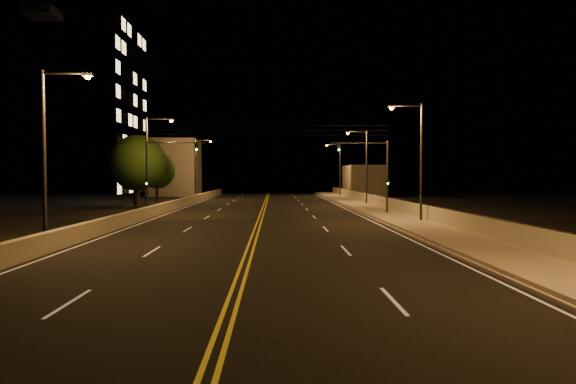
{
  "coord_description": "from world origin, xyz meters",
  "views": [
    {
      "loc": [
        1.17,
        -11.8,
        3.54
      ],
      "look_at": [
        2.0,
        18.0,
        2.5
      ],
      "focal_mm": 30.0,
      "sensor_mm": 36.0,
      "label": 1
    }
  ],
  "objects_px": {
    "streetlight_3": "(338,166)",
    "tree_1": "(135,170)",
    "streetlight_6": "(197,165)",
    "tree_0": "(138,162)",
    "traffic_signal_left": "(158,169)",
    "building_tower": "(43,110)",
    "streetlight_5": "(150,158)",
    "traffic_signal_right": "(376,169)",
    "streetlight_4": "(50,145)",
    "tree_2": "(156,170)",
    "streetlight_2": "(364,162)",
    "streetlight_1": "(418,154)"
  },
  "relations": [
    {
      "from": "streetlight_1",
      "to": "traffic_signal_right",
      "type": "distance_m",
      "value": 7.32
    },
    {
      "from": "streetlight_6",
      "to": "tree_1",
      "type": "bearing_deg",
      "value": -113.01
    },
    {
      "from": "streetlight_2",
      "to": "traffic_signal_left",
      "type": "xyz_separation_m",
      "value": [
        -20.35,
        -13.59,
        -0.95
      ]
    },
    {
      "from": "traffic_signal_left",
      "to": "tree_1",
      "type": "height_order",
      "value": "tree_1"
    },
    {
      "from": "traffic_signal_right",
      "to": "tree_1",
      "type": "bearing_deg",
      "value": 149.18
    },
    {
      "from": "streetlight_1",
      "to": "tree_2",
      "type": "distance_m",
      "value": 39.89
    },
    {
      "from": "streetlight_5",
      "to": "tree_2",
      "type": "bearing_deg",
      "value": 102.32
    },
    {
      "from": "streetlight_6",
      "to": "building_tower",
      "type": "distance_m",
      "value": 21.67
    },
    {
      "from": "traffic_signal_right",
      "to": "tree_2",
      "type": "bearing_deg",
      "value": 136.97
    },
    {
      "from": "streetlight_1",
      "to": "streetlight_3",
      "type": "height_order",
      "value": "same"
    },
    {
      "from": "streetlight_5",
      "to": "tree_0",
      "type": "bearing_deg",
      "value": 113.34
    },
    {
      "from": "streetlight_4",
      "to": "traffic_signal_left",
      "type": "height_order",
      "value": "streetlight_4"
    },
    {
      "from": "streetlight_4",
      "to": "streetlight_6",
      "type": "height_order",
      "value": "same"
    },
    {
      "from": "traffic_signal_left",
      "to": "tree_1",
      "type": "bearing_deg",
      "value": 112.92
    },
    {
      "from": "streetlight_4",
      "to": "tree_2",
      "type": "relative_size",
      "value": 1.3
    },
    {
      "from": "streetlight_2",
      "to": "streetlight_3",
      "type": "height_order",
      "value": "same"
    },
    {
      "from": "traffic_signal_right",
      "to": "building_tower",
      "type": "bearing_deg",
      "value": 148.76
    },
    {
      "from": "traffic_signal_left",
      "to": "building_tower",
      "type": "bearing_deg",
      "value": 131.09
    },
    {
      "from": "streetlight_1",
      "to": "tree_1",
      "type": "bearing_deg",
      "value": 140.3
    },
    {
      "from": "tree_1",
      "to": "streetlight_1",
      "type": "bearing_deg",
      "value": -39.7
    },
    {
      "from": "traffic_signal_right",
      "to": "tree_1",
      "type": "relative_size",
      "value": 0.99
    },
    {
      "from": "streetlight_2",
      "to": "tree_2",
      "type": "height_order",
      "value": "streetlight_2"
    },
    {
      "from": "streetlight_6",
      "to": "tree_2",
      "type": "relative_size",
      "value": 1.3
    },
    {
      "from": "streetlight_1",
      "to": "building_tower",
      "type": "relative_size",
      "value": 0.34
    },
    {
      "from": "streetlight_2",
      "to": "traffic_signal_left",
      "type": "bearing_deg",
      "value": -146.26
    },
    {
      "from": "streetlight_3",
      "to": "streetlight_4",
      "type": "relative_size",
      "value": 1.0
    },
    {
      "from": "tree_0",
      "to": "streetlight_3",
      "type": "bearing_deg",
      "value": 48.06
    },
    {
      "from": "streetlight_5",
      "to": "traffic_signal_right",
      "type": "bearing_deg",
      "value": -4.25
    },
    {
      "from": "streetlight_6",
      "to": "tree_0",
      "type": "distance_m",
      "value": 19.08
    },
    {
      "from": "building_tower",
      "to": "streetlight_4",
      "type": "bearing_deg",
      "value": -64.35
    },
    {
      "from": "streetlight_3",
      "to": "streetlight_6",
      "type": "xyz_separation_m",
      "value": [
        -21.42,
        -8.5,
        0.0
      ]
    },
    {
      "from": "streetlight_3",
      "to": "streetlight_6",
      "type": "relative_size",
      "value": 1.0
    },
    {
      "from": "streetlight_4",
      "to": "tree_1",
      "type": "relative_size",
      "value": 1.32
    },
    {
      "from": "traffic_signal_right",
      "to": "building_tower",
      "type": "distance_m",
      "value": 47.61
    },
    {
      "from": "streetlight_3",
      "to": "streetlight_6",
      "type": "height_order",
      "value": "same"
    },
    {
      "from": "streetlight_2",
      "to": "tree_0",
      "type": "height_order",
      "value": "streetlight_2"
    },
    {
      "from": "streetlight_2",
      "to": "streetlight_6",
      "type": "xyz_separation_m",
      "value": [
        -21.42,
        13.97,
        0.0
      ]
    },
    {
      "from": "traffic_signal_left",
      "to": "tree_1",
      "type": "distance_m",
      "value": 16.36
    },
    {
      "from": "streetlight_3",
      "to": "building_tower",
      "type": "height_order",
      "value": "building_tower"
    },
    {
      "from": "streetlight_3",
      "to": "streetlight_5",
      "type": "relative_size",
      "value": 1.0
    },
    {
      "from": "streetlight_6",
      "to": "streetlight_1",
      "type": "bearing_deg",
      "value": -58.3
    },
    {
      "from": "traffic_signal_left",
      "to": "tree_2",
      "type": "bearing_deg",
      "value": 104.08
    },
    {
      "from": "streetlight_3",
      "to": "tree_1",
      "type": "bearing_deg",
      "value": -141.85
    },
    {
      "from": "streetlight_6",
      "to": "tree_1",
      "type": "height_order",
      "value": "streetlight_6"
    },
    {
      "from": "streetlight_5",
      "to": "traffic_signal_left",
      "type": "relative_size",
      "value": 1.33
    },
    {
      "from": "streetlight_5",
      "to": "streetlight_6",
      "type": "relative_size",
      "value": 1.0
    },
    {
      "from": "streetlight_2",
      "to": "streetlight_4",
      "type": "xyz_separation_m",
      "value": [
        -21.42,
        -31.21,
        0.0
      ]
    },
    {
      "from": "traffic_signal_left",
      "to": "tree_2",
      "type": "xyz_separation_m",
      "value": [
        -5.77,
        23.02,
        0.12
      ]
    },
    {
      "from": "streetlight_5",
      "to": "streetlight_6",
      "type": "bearing_deg",
      "value": 90.0
    },
    {
      "from": "streetlight_1",
      "to": "streetlight_6",
      "type": "height_order",
      "value": "same"
    }
  ]
}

